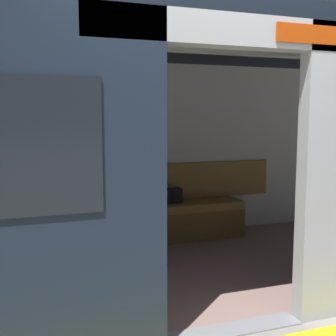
{
  "coord_description": "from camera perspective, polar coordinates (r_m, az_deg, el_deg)",
  "views": [
    {
      "loc": [
        1.35,
        2.5,
        1.47
      ],
      "look_at": [
        0.04,
        -1.22,
        0.99
      ],
      "focal_mm": 45.84,
      "sensor_mm": 36.0,
      "label": 1
    }
  ],
  "objects": [
    {
      "name": "handbag",
      "position": [
        5.12,
        0.32,
        -3.69
      ],
      "size": [
        0.26,
        0.15,
        0.17
      ],
      "color": "black",
      "rests_on": "bench_seat"
    },
    {
      "name": "ground_plane",
      "position": [
        3.19,
        8.56,
        -20.52
      ],
      "size": [
        60.0,
        60.0,
        0.0
      ],
      "primitive_type": "plane",
      "color": "gray"
    },
    {
      "name": "grab_pole_door",
      "position": [
        3.14,
        -2.45,
        -0.93
      ],
      "size": [
        0.04,
        0.04,
        2.08
      ],
      "primitive_type": "cylinder",
      "color": "silver",
      "rests_on": "ground_plane"
    },
    {
      "name": "train_car",
      "position": [
        3.89,
        -0.14,
        6.94
      ],
      "size": [
        6.4,
        2.67,
        2.22
      ],
      "color": "#ADAFB5",
      "rests_on": "ground_plane"
    },
    {
      "name": "bench_seat",
      "position": [
        4.98,
        -3.14,
        -6.21
      ],
      "size": [
        2.45,
        0.44,
        0.44
      ],
      "color": "olive",
      "rests_on": "ground_plane"
    },
    {
      "name": "book",
      "position": [
        4.88,
        -9.2,
        -5.16
      ],
      "size": [
        0.15,
        0.22,
        0.03
      ],
      "primitive_type": "cube",
      "rotation": [
        0.0,
        0.0,
        0.01
      ],
      "color": "gold",
      "rests_on": "bench_seat"
    },
    {
      "name": "person_seated",
      "position": [
        4.84,
        -4.17,
        -2.68
      ],
      "size": [
        0.55,
        0.69,
        1.17
      ],
      "color": "#4C8CC6",
      "rests_on": "ground_plane"
    }
  ]
}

